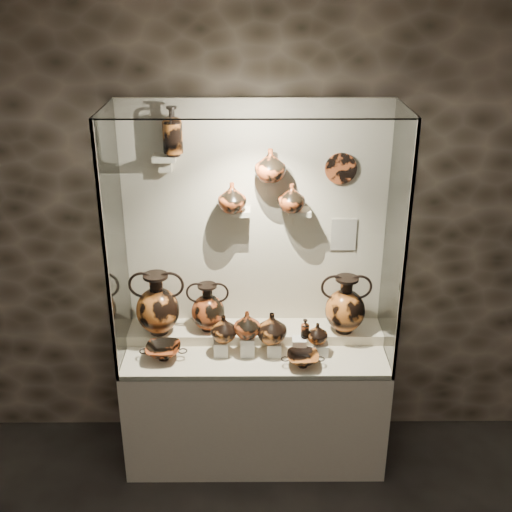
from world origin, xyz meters
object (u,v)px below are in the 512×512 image
(jug_a, at_px, (224,328))
(kylix_left, at_px, (163,351))
(amphora_right, at_px, (345,304))
(jug_c, at_px, (272,327))
(amphora_mid, at_px, (208,307))
(kylix_right, at_px, (303,359))
(ovoid_vase_c, at_px, (291,198))
(jug_e, at_px, (317,333))
(lekythos_tall, at_px, (172,129))
(ovoid_vase_b, at_px, (270,165))
(ovoid_vase_a, at_px, (232,197))
(lekythos_small, at_px, (305,327))
(jug_b, at_px, (247,324))
(amphora_left, at_px, (157,303))

(jug_a, relative_size, kylix_left, 0.61)
(amphora_right, distance_m, jug_c, 0.52)
(amphora_mid, distance_m, kylix_right, 0.72)
(jug_c, relative_size, ovoid_vase_c, 1.14)
(jug_e, relative_size, lekythos_tall, 0.42)
(ovoid_vase_b, bearing_deg, kylix_right, -69.91)
(ovoid_vase_c, bearing_deg, amphora_mid, 174.51)
(amphora_right, relative_size, jug_e, 2.84)
(jug_e, bearing_deg, ovoid_vase_a, 170.15)
(lekythos_small, bearing_deg, jug_e, -5.81)
(amphora_right, distance_m, jug_b, 0.67)
(amphora_right, bearing_deg, amphora_mid, 173.25)
(lekythos_tall, height_order, ovoid_vase_c, lekythos_tall)
(amphora_left, bearing_deg, jug_b, 1.84)
(jug_b, xyz_separation_m, lekythos_tall, (-0.44, 0.26, 1.18))
(kylix_left, xyz_separation_m, ovoid_vase_c, (0.81, 0.30, 0.92))
(ovoid_vase_b, bearing_deg, amphora_right, -15.57)
(amphora_left, xyz_separation_m, amphora_right, (1.23, 0.01, -0.02))
(jug_b, xyz_separation_m, jug_e, (0.45, 0.00, -0.07))
(lekythos_small, bearing_deg, jug_b, 169.82)
(amphora_mid, bearing_deg, kylix_right, -31.65)
(amphora_left, distance_m, jug_b, 0.61)
(amphora_right, distance_m, kylix_right, 0.48)
(lekythos_tall, bearing_deg, amphora_right, -0.46)
(kylix_left, bearing_deg, lekythos_tall, 65.41)
(amphora_mid, distance_m, amphora_right, 0.90)
(ovoid_vase_a, distance_m, ovoid_vase_c, 0.37)
(amphora_left, height_order, kylix_right, amphora_left)
(jug_b, bearing_deg, kylix_right, -22.31)
(jug_c, height_order, ovoid_vase_a, ovoid_vase_a)
(kylix_right, bearing_deg, lekythos_small, 79.68)
(amphora_left, bearing_deg, lekythos_small, 7.50)
(jug_e, xyz_separation_m, kylix_left, (-0.98, -0.06, -0.09))
(amphora_right, distance_m, jug_a, 0.81)
(kylix_left, xyz_separation_m, ovoid_vase_b, (0.68, 0.29, 1.13))
(amphora_left, height_order, jug_b, amphora_left)
(kylix_right, xyz_separation_m, ovoid_vase_c, (-0.07, 0.39, 0.92))
(ovoid_vase_a, bearing_deg, lekythos_small, -27.04)
(kylix_right, distance_m, ovoid_vase_b, 1.21)
(jug_c, height_order, kylix_right, jug_c)
(amphora_left, relative_size, jug_a, 2.42)
(jug_c, bearing_deg, jug_e, -23.45)
(kylix_left, distance_m, ovoid_vase_c, 1.26)
(amphora_right, bearing_deg, jug_a, -173.26)
(amphora_left, relative_size, kylix_right, 1.65)
(amphora_left, xyz_separation_m, jug_c, (0.74, -0.15, -0.09))
(amphora_mid, relative_size, ovoid_vase_a, 1.79)
(amphora_left, relative_size, jug_b, 2.41)
(jug_a, bearing_deg, ovoid_vase_a, 56.21)
(jug_c, distance_m, lekythos_small, 0.21)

